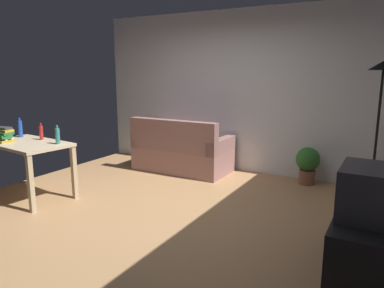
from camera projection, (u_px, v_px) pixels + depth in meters
ground_plane at (166, 209)px, 4.56m from camera, size 5.20×4.40×0.02m
wall_rear at (236, 92)px, 6.17m from camera, size 5.20×0.10×2.70m
couch at (181, 153)px, 6.20m from camera, size 1.60×0.84×0.92m
tv_stand at (360, 242)px, 3.14m from camera, size 0.44×1.10×0.48m
tv at (366, 192)px, 3.05m from camera, size 0.41×0.60×0.44m
torchiere_lamp at (381, 98)px, 3.97m from camera, size 0.32×0.32×1.81m
desk at (28, 150)px, 4.88m from camera, size 1.27×0.83×0.76m
potted_plant at (308, 163)px, 5.48m from camera, size 0.36×0.36×0.57m
bottle_blue at (20, 129)px, 5.21m from camera, size 0.06×0.06×0.28m
bottle_red at (41, 132)px, 5.01m from camera, size 0.05×0.05×0.24m
bottle_tall at (58, 136)px, 4.72m from camera, size 0.06×0.06×0.25m
book_stack at (4, 135)px, 4.84m from camera, size 0.28×0.21×0.21m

